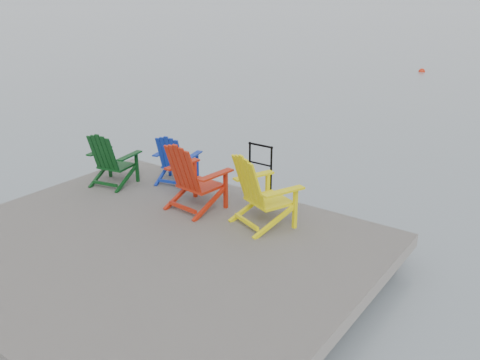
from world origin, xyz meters
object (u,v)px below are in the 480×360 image
Objects in this scene: chair_yellow at (261,190)px; buoy_b at (422,72)px; chair_blue at (175,159)px; chair_red at (193,176)px; handrail at (260,164)px; chair_green at (111,159)px.

chair_yellow is 3.49× the size of buoy_b.
chair_blue is 0.82× the size of chair_red.
handrail is 19.02m from buoy_b.
handrail is at bearing -81.08° from buoy_b.
chair_green is 0.88× the size of chair_red.
chair_green is 1.07× the size of chair_blue.
chair_blue is at bearing 29.47° from chair_green.
chair_red is 3.49× the size of buoy_b.
chair_blue reaches higher than handrail.
chair_green is 0.88× the size of chair_yellow.
chair_blue is (-1.54, -0.47, -0.07)m from handrail.
chair_blue is 2.87× the size of buoy_b.
chair_blue is at bearing -85.84° from buoy_b.
chair_green is 1.91m from chair_red.
chair_yellow is at bearing 11.89° from chair_red.
chair_red is 1.00× the size of chair_yellow.
chair_green is 3.08× the size of buoy_b.
chair_yellow reaches higher than buoy_b.
chair_green is 1.14m from chair_blue.
handrail is 2.70m from chair_green.
chair_blue is 2.31m from chair_yellow.
chair_blue is at bearing -171.94° from chair_yellow.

